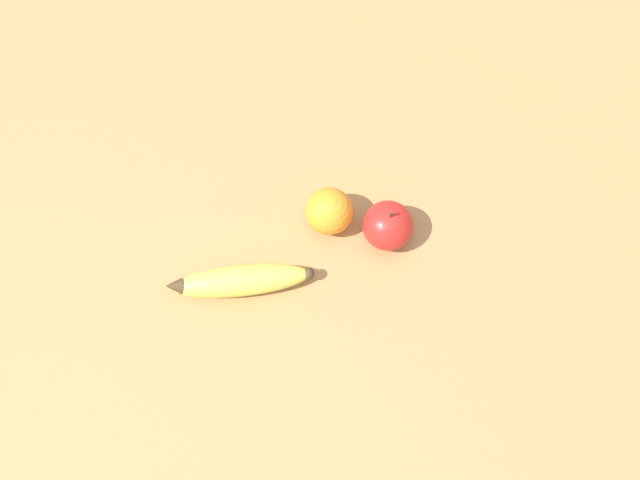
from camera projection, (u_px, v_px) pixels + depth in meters
name	position (u px, v px, depth m)	size (l,w,h in m)	color
ground_plane	(338.00, 401.00, 0.83)	(3.00, 3.00, 0.00)	#A87A47
banana	(240.00, 281.00, 0.87)	(0.19, 0.14, 0.04)	#DBCC4C
orange	(329.00, 211.00, 0.89)	(0.07, 0.07, 0.07)	orange
apple	(388.00, 226.00, 0.89)	(0.07, 0.07, 0.08)	red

